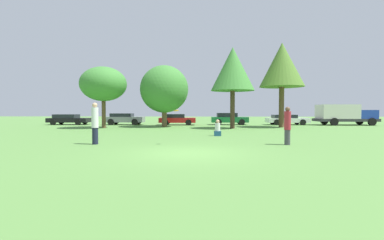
{
  "coord_description": "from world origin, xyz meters",
  "views": [
    {
      "loc": [
        0.6,
        -10.45,
        1.62
      ],
      "look_at": [
        -0.01,
        4.35,
        1.09
      ],
      "focal_mm": 26.07,
      "sensor_mm": 36.0,
      "label": 1
    }
  ],
  "objects_px": {
    "frisbee": "(176,111)",
    "parked_car_green": "(229,119)",
    "person_thrower": "(95,123)",
    "delivery_truck_blue": "(344,114)",
    "bystander_sitting": "(218,129)",
    "parked_car_grey": "(124,119)",
    "parked_car_white": "(286,119)",
    "parked_car_red": "(177,119)",
    "tree_1": "(164,89)",
    "parked_car_black": "(69,119)",
    "tree_0": "(103,84)",
    "tree_3": "(282,65)",
    "person_catcher": "(287,125)",
    "tree_2": "(233,69)"
  },
  "relations": [
    {
      "from": "person_catcher",
      "to": "parked_car_green",
      "type": "bearing_deg",
      "value": -87.52
    },
    {
      "from": "delivery_truck_blue",
      "to": "person_catcher",
      "type": "bearing_deg",
      "value": -123.6
    },
    {
      "from": "parked_car_grey",
      "to": "bystander_sitting",
      "type": "bearing_deg",
      "value": -54.44
    },
    {
      "from": "parked_car_green",
      "to": "tree_3",
      "type": "bearing_deg",
      "value": -45.93
    },
    {
      "from": "parked_car_grey",
      "to": "parked_car_red",
      "type": "distance_m",
      "value": 5.86
    },
    {
      "from": "bystander_sitting",
      "to": "parked_car_red",
      "type": "bearing_deg",
      "value": 106.45
    },
    {
      "from": "parked_car_black",
      "to": "parked_car_white",
      "type": "bearing_deg",
      "value": 0.39
    },
    {
      "from": "frisbee",
      "to": "bystander_sitting",
      "type": "distance_m",
      "value": 5.14
    },
    {
      "from": "tree_0",
      "to": "parked_car_red",
      "type": "distance_m",
      "value": 8.89
    },
    {
      "from": "tree_1",
      "to": "parked_car_grey",
      "type": "relative_size",
      "value": 1.41
    },
    {
      "from": "frisbee",
      "to": "parked_car_green",
      "type": "relative_size",
      "value": 0.06
    },
    {
      "from": "person_catcher",
      "to": "parked_car_red",
      "type": "relative_size",
      "value": 0.45
    },
    {
      "from": "bystander_sitting",
      "to": "parked_car_grey",
      "type": "relative_size",
      "value": 0.24
    },
    {
      "from": "person_thrower",
      "to": "parked_car_white",
      "type": "height_order",
      "value": "person_thrower"
    },
    {
      "from": "parked_car_grey",
      "to": "tree_0",
      "type": "bearing_deg",
      "value": -93.49
    },
    {
      "from": "tree_3",
      "to": "parked_car_green",
      "type": "bearing_deg",
      "value": 135.14
    },
    {
      "from": "frisbee",
      "to": "parked_car_black",
      "type": "bearing_deg",
      "value": 128.26
    },
    {
      "from": "tree_0",
      "to": "person_catcher",
      "type": "bearing_deg",
      "value": -42.13
    },
    {
      "from": "tree_3",
      "to": "parked_car_red",
      "type": "distance_m",
      "value": 12.1
    },
    {
      "from": "tree_2",
      "to": "tree_0",
      "type": "bearing_deg",
      "value": 179.36
    },
    {
      "from": "tree_3",
      "to": "parked_car_green",
      "type": "height_order",
      "value": "tree_3"
    },
    {
      "from": "parked_car_grey",
      "to": "parked_car_white",
      "type": "xyz_separation_m",
      "value": [
        17.93,
        0.62,
        -0.08
      ]
    },
    {
      "from": "tree_1",
      "to": "parked_car_red",
      "type": "distance_m",
      "value": 4.69
    },
    {
      "from": "parked_car_green",
      "to": "delivery_truck_blue",
      "type": "distance_m",
      "value": 12.41
    },
    {
      "from": "bystander_sitting",
      "to": "tree_3",
      "type": "xyz_separation_m",
      "value": [
        6.45,
        9.01,
        5.39
      ]
    },
    {
      "from": "person_thrower",
      "to": "parked_car_white",
      "type": "xyz_separation_m",
      "value": [
        14.29,
        18.15,
        -0.41
      ]
    },
    {
      "from": "parked_car_green",
      "to": "person_catcher",
      "type": "bearing_deg",
      "value": -87.56
    },
    {
      "from": "parked_car_black",
      "to": "parked_car_green",
      "type": "distance_m",
      "value": 17.89
    },
    {
      "from": "person_catcher",
      "to": "frisbee",
      "type": "height_order",
      "value": "person_catcher"
    },
    {
      "from": "frisbee",
      "to": "tree_0",
      "type": "bearing_deg",
      "value": 123.22
    },
    {
      "from": "tree_3",
      "to": "parked_car_grey",
      "type": "bearing_deg",
      "value": 166.14
    },
    {
      "from": "person_thrower",
      "to": "tree_2",
      "type": "bearing_deg",
      "value": 55.69
    },
    {
      "from": "parked_car_green",
      "to": "parked_car_grey",
      "type": "bearing_deg",
      "value": -178.48
    },
    {
      "from": "tree_3",
      "to": "tree_0",
      "type": "bearing_deg",
      "value": -173.99
    },
    {
      "from": "parked_car_green",
      "to": "delivery_truck_blue",
      "type": "height_order",
      "value": "delivery_truck_blue"
    },
    {
      "from": "person_thrower",
      "to": "tree_1",
      "type": "bearing_deg",
      "value": 83.45
    },
    {
      "from": "bystander_sitting",
      "to": "parked_car_black",
      "type": "height_order",
      "value": "parked_car_black"
    },
    {
      "from": "tree_0",
      "to": "person_thrower",
      "type": "bearing_deg",
      "value": -71.9
    },
    {
      "from": "tree_3",
      "to": "parked_car_red",
      "type": "bearing_deg",
      "value": 159.47
    },
    {
      "from": "tree_2",
      "to": "tree_3",
      "type": "distance_m",
      "value": 5.16
    },
    {
      "from": "tree_2",
      "to": "tree_3",
      "type": "xyz_separation_m",
      "value": [
        4.78,
        1.85,
        0.62
      ]
    },
    {
      "from": "person_thrower",
      "to": "parked_car_red",
      "type": "distance_m",
      "value": 17.54
    },
    {
      "from": "tree_1",
      "to": "person_thrower",
      "type": "bearing_deg",
      "value": -95.52
    },
    {
      "from": "parked_car_red",
      "to": "delivery_truck_blue",
      "type": "bearing_deg",
      "value": 0.46
    },
    {
      "from": "person_catcher",
      "to": "tree_0",
      "type": "height_order",
      "value": "tree_0"
    },
    {
      "from": "frisbee",
      "to": "parked_car_red",
      "type": "xyz_separation_m",
      "value": [
        -1.63,
        17.36,
        -0.96
      ]
    },
    {
      "from": "frisbee",
      "to": "bystander_sitting",
      "type": "xyz_separation_m",
      "value": [
        2.16,
        4.52,
        -1.17
      ]
    },
    {
      "from": "parked_car_green",
      "to": "bystander_sitting",
      "type": "bearing_deg",
      "value": -99.19
    },
    {
      "from": "person_thrower",
      "to": "delivery_truck_blue",
      "type": "bearing_deg",
      "value": 40.28
    },
    {
      "from": "bystander_sitting",
      "to": "parked_car_grey",
      "type": "xyz_separation_m",
      "value": [
        -9.65,
        12.98,
        0.26
      ]
    }
  ]
}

